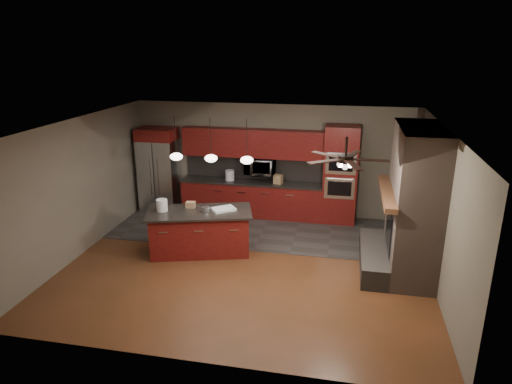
% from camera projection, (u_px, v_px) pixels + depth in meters
% --- Properties ---
extents(ground, '(7.00, 7.00, 0.00)m').
position_uv_depth(ground, '(247.00, 264.00, 9.10)').
color(ground, brown).
rests_on(ground, ground).
extents(ceiling, '(7.00, 6.00, 0.02)m').
position_uv_depth(ceiling, '(246.00, 125.00, 8.23)').
color(ceiling, white).
rests_on(ceiling, back_wall).
extents(back_wall, '(7.00, 0.02, 2.80)m').
position_uv_depth(back_wall, '(273.00, 160.00, 11.46)').
color(back_wall, '#6D6657').
rests_on(back_wall, ground).
extents(right_wall, '(0.02, 6.00, 2.80)m').
position_uv_depth(right_wall, '(441.00, 211.00, 8.01)').
color(right_wall, '#6D6657').
rests_on(right_wall, ground).
extents(left_wall, '(0.02, 6.00, 2.80)m').
position_uv_depth(left_wall, '(80.00, 187.00, 9.33)').
color(left_wall, '#6D6657').
rests_on(left_wall, ground).
extents(slate_tile_patch, '(7.00, 2.40, 0.01)m').
position_uv_depth(slate_tile_patch, '(264.00, 229.00, 10.78)').
color(slate_tile_patch, '#363230').
rests_on(slate_tile_patch, ground).
extents(fireplace_column, '(1.30, 2.10, 2.80)m').
position_uv_depth(fireplace_column, '(410.00, 207.00, 8.50)').
color(fireplace_column, '#735F52').
rests_on(fireplace_column, ground).
extents(back_cabinetry, '(3.59, 0.64, 2.20)m').
position_uv_depth(back_cabinetry, '(252.00, 181.00, 11.47)').
color(back_cabinetry, maroon).
rests_on(back_cabinetry, ground).
extents(oven_tower, '(0.80, 0.63, 2.38)m').
position_uv_depth(oven_tower, '(340.00, 175.00, 10.92)').
color(oven_tower, maroon).
rests_on(oven_tower, ground).
extents(microwave, '(0.73, 0.41, 0.50)m').
position_uv_depth(microwave, '(260.00, 166.00, 11.31)').
color(microwave, silver).
rests_on(microwave, back_cabinetry).
extents(refrigerator, '(0.94, 0.75, 2.18)m').
position_uv_depth(refrigerator, '(159.00, 170.00, 11.75)').
color(refrigerator, silver).
rests_on(refrigerator, ground).
extents(kitchen_island, '(2.33, 1.53, 0.92)m').
position_uv_depth(kitchen_island, '(200.00, 232.00, 9.49)').
color(kitchen_island, maroon).
rests_on(kitchen_island, ground).
extents(white_bucket, '(0.32, 0.32, 0.24)m').
position_uv_depth(white_bucket, '(162.00, 205.00, 9.33)').
color(white_bucket, white).
rests_on(white_bucket, kitchen_island).
extents(paint_can, '(0.22, 0.22, 0.11)m').
position_uv_depth(paint_can, '(205.00, 209.00, 9.29)').
color(paint_can, '#B4B4B9').
rests_on(paint_can, kitchen_island).
extents(paint_tray, '(0.56, 0.53, 0.05)m').
position_uv_depth(paint_tray, '(223.00, 209.00, 9.40)').
color(paint_tray, white).
rests_on(paint_tray, kitchen_island).
extents(cardboard_box, '(0.20, 0.16, 0.12)m').
position_uv_depth(cardboard_box, '(191.00, 205.00, 9.54)').
color(cardboard_box, '#9D7451').
rests_on(cardboard_box, kitchen_island).
extents(counter_bucket, '(0.28, 0.28, 0.26)m').
position_uv_depth(counter_bucket, '(230.00, 175.00, 11.49)').
color(counter_bucket, silver).
rests_on(counter_bucket, back_cabinetry).
extents(counter_box, '(0.24, 0.21, 0.23)m').
position_uv_depth(counter_box, '(278.00, 179.00, 11.22)').
color(counter_box, '#9B7A50').
rests_on(counter_box, back_cabinetry).
extents(pendant_left, '(0.26, 0.26, 0.92)m').
position_uv_depth(pendant_left, '(176.00, 156.00, 9.45)').
color(pendant_left, black).
rests_on(pendant_left, ceiling).
extents(pendant_center, '(0.26, 0.26, 0.92)m').
position_uv_depth(pendant_center, '(211.00, 158.00, 9.31)').
color(pendant_center, black).
rests_on(pendant_center, ceiling).
extents(pendant_right, '(0.26, 0.26, 0.92)m').
position_uv_depth(pendant_right, '(247.00, 160.00, 9.17)').
color(pendant_right, black).
rests_on(pendant_right, ceiling).
extents(ceiling_fan, '(1.27, 1.33, 0.41)m').
position_uv_depth(ceiling_fan, '(346.00, 158.00, 7.25)').
color(ceiling_fan, black).
rests_on(ceiling_fan, ceiling).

